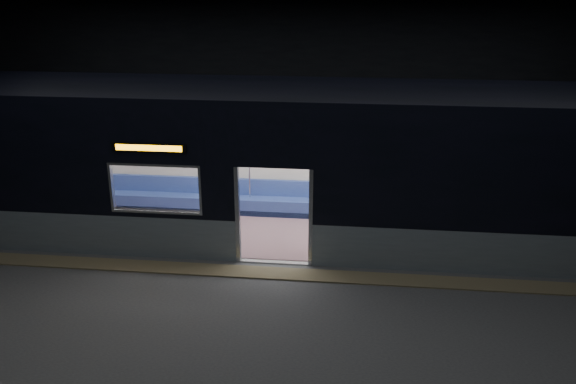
# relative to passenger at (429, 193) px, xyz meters

# --- Properties ---
(station_floor) EXTENTS (24.00, 14.00, 0.01)m
(station_floor) POSITION_rel_passenger_xyz_m (-3.32, -3.55, -0.78)
(station_floor) COLOR #47494C
(station_floor) RESTS_ON ground
(station_envelope) EXTENTS (24.00, 14.00, 5.00)m
(station_envelope) POSITION_rel_passenger_xyz_m (-3.32, -3.55, 2.89)
(station_envelope) COLOR black
(station_envelope) RESTS_ON station_floor
(tactile_strip) EXTENTS (22.80, 0.50, 0.03)m
(tactile_strip) POSITION_rel_passenger_xyz_m (-3.32, -3.00, -0.76)
(tactile_strip) COLOR #8C7F59
(tactile_strip) RESTS_ON station_floor
(metro_car) EXTENTS (18.00, 3.04, 3.35)m
(metro_car) POSITION_rel_passenger_xyz_m (-3.32, -1.00, 1.07)
(metro_car) COLOR #86959F
(metro_car) RESTS_ON station_floor
(passenger) EXTENTS (0.42, 0.67, 1.31)m
(passenger) POSITION_rel_passenger_xyz_m (0.00, 0.00, 0.00)
(passenger) COLOR black
(passenger) RESTS_ON metro_car
(handbag) EXTENTS (0.34, 0.32, 0.13)m
(handbag) POSITION_rel_passenger_xyz_m (0.04, -0.21, -0.11)
(handbag) COLOR black
(handbag) RESTS_ON passenger
(transit_map) EXTENTS (0.90, 0.03, 0.58)m
(transit_map) POSITION_rel_passenger_xyz_m (-1.11, 0.31, 0.67)
(transit_map) COLOR white
(transit_map) RESTS_ON metro_car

